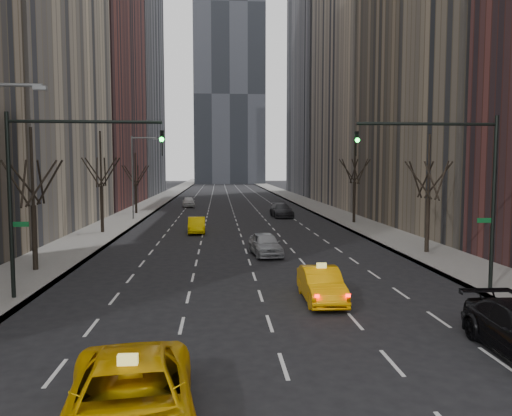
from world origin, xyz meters
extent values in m
cube|color=slate|center=(-12.25, 70.00, 0.07)|extent=(4.50, 320.00, 0.15)
cube|color=slate|center=(12.25, 70.00, 0.07)|extent=(4.50, 320.00, 0.15)
cube|color=brown|center=(-21.50, 66.00, 22.00)|extent=(14.00, 28.00, 44.00)
cube|color=slate|center=(-21.50, 96.00, 30.00)|extent=(14.00, 30.00, 60.00)
cube|color=#B7A78C|center=(21.50, 64.00, 25.00)|extent=(14.00, 28.00, 50.00)
cube|color=slate|center=(21.50, 95.00, 29.00)|extent=(14.00, 30.00, 58.00)
cube|color=black|center=(2.00, 170.00, 60.00)|extent=(24.00, 24.00, 120.00)
cylinder|color=black|center=(-12.00, 18.00, 1.93)|extent=(0.28, 0.28, 3.57)
cylinder|color=black|center=(-12.00, 18.00, 5.84)|extent=(0.16, 0.16, 4.25)
cylinder|color=black|center=(-11.85, 18.85, 4.95)|extent=(0.42, 1.80, 2.52)
cylinder|color=black|center=(-11.19, 18.29, 4.95)|extent=(1.74, 0.72, 2.52)
cylinder|color=black|center=(-11.34, 17.45, 4.95)|extent=(1.46, 1.25, 2.52)
cylinder|color=black|center=(-12.15, 17.15, 4.95)|extent=(0.42, 1.80, 2.52)
cylinder|color=black|center=(-12.81, 17.71, 4.95)|extent=(1.74, 0.72, 2.52)
cylinder|color=black|center=(-12.66, 18.55, 4.95)|extent=(1.46, 1.25, 2.52)
cylinder|color=black|center=(-12.00, 34.00, 2.15)|extent=(0.28, 0.28, 3.99)
cylinder|color=black|center=(-12.00, 34.00, 6.52)|extent=(0.16, 0.16, 4.75)
cylinder|color=black|center=(-11.85, 34.85, 5.37)|extent=(0.42, 1.80, 2.52)
cylinder|color=black|center=(-11.19, 34.29, 5.37)|extent=(1.74, 0.72, 2.52)
cylinder|color=black|center=(-11.34, 33.45, 5.37)|extent=(1.46, 1.25, 2.52)
cylinder|color=black|center=(-12.15, 33.15, 5.37)|extent=(0.42, 1.80, 2.52)
cylinder|color=black|center=(-12.81, 33.71, 5.37)|extent=(1.74, 0.72, 2.52)
cylinder|color=black|center=(-12.66, 34.55, 5.37)|extent=(1.46, 1.25, 2.52)
cylinder|color=black|center=(-12.00, 52.00, 1.83)|extent=(0.28, 0.28, 3.36)
cylinder|color=black|center=(-12.00, 52.00, 5.51)|extent=(0.16, 0.16, 4.00)
cylinder|color=black|center=(-11.85, 52.85, 4.74)|extent=(0.42, 1.80, 2.52)
cylinder|color=black|center=(-11.19, 52.29, 4.74)|extent=(1.74, 0.72, 2.52)
cylinder|color=black|center=(-11.34, 51.45, 4.74)|extent=(1.46, 1.25, 2.52)
cylinder|color=black|center=(-12.15, 51.15, 4.74)|extent=(0.42, 1.80, 2.52)
cylinder|color=black|center=(-12.81, 51.71, 4.74)|extent=(1.74, 0.72, 2.52)
cylinder|color=black|center=(-12.66, 52.55, 4.74)|extent=(1.46, 1.25, 2.52)
cylinder|color=black|center=(12.00, 22.00, 1.93)|extent=(0.28, 0.28, 3.57)
cylinder|color=black|center=(12.00, 22.00, 5.84)|extent=(0.16, 0.16, 4.25)
cylinder|color=black|center=(12.15, 22.85, 4.95)|extent=(0.42, 1.80, 2.52)
cylinder|color=black|center=(12.81, 22.29, 4.95)|extent=(1.74, 0.72, 2.52)
cylinder|color=black|center=(12.66, 21.45, 4.95)|extent=(1.46, 1.25, 2.52)
cylinder|color=black|center=(11.85, 21.15, 4.95)|extent=(0.42, 1.80, 2.52)
cylinder|color=black|center=(11.19, 21.71, 4.95)|extent=(1.74, 0.72, 2.52)
cylinder|color=black|center=(11.34, 22.55, 4.95)|extent=(1.46, 1.25, 2.52)
cylinder|color=black|center=(12.00, 40.00, 2.15)|extent=(0.28, 0.28, 3.99)
cylinder|color=black|center=(12.00, 40.00, 6.52)|extent=(0.16, 0.16, 4.75)
cylinder|color=black|center=(12.15, 40.85, 5.37)|extent=(0.42, 1.80, 2.52)
cylinder|color=black|center=(12.81, 40.29, 5.37)|extent=(1.74, 0.72, 2.52)
cylinder|color=black|center=(12.66, 39.45, 5.37)|extent=(1.46, 1.25, 2.52)
cylinder|color=black|center=(11.85, 39.15, 5.37)|extent=(0.42, 1.80, 2.52)
cylinder|color=black|center=(11.19, 39.71, 5.37)|extent=(1.74, 0.72, 2.52)
cylinder|color=black|center=(11.34, 40.55, 5.37)|extent=(1.46, 1.25, 2.52)
cylinder|color=black|center=(-10.80, 12.00, 4.15)|extent=(0.18, 0.18, 8.00)
cylinder|color=black|center=(-7.55, 12.00, 7.75)|extent=(6.50, 0.14, 0.14)
imported|color=black|center=(-4.30, 12.00, 6.85)|extent=(0.18, 0.22, 1.10)
sphere|color=#0CFF33|center=(-4.30, 11.82, 7.00)|extent=(0.20, 0.20, 0.20)
cube|color=#0C5926|center=(-10.40, 12.00, 3.35)|extent=(0.70, 0.04, 0.22)
cylinder|color=black|center=(10.80, 12.00, 4.15)|extent=(0.18, 0.18, 8.00)
cylinder|color=black|center=(7.55, 12.00, 7.75)|extent=(6.50, 0.14, 0.14)
imported|color=black|center=(4.30, 12.00, 6.85)|extent=(0.18, 0.22, 1.10)
sphere|color=#0CFF33|center=(4.30, 11.82, 7.00)|extent=(0.20, 0.20, 0.20)
cube|color=#0C5926|center=(10.40, 12.00, 3.35)|extent=(0.70, 0.04, 0.22)
cylinder|color=slate|center=(-9.90, 10.00, 8.95)|extent=(2.60, 0.14, 0.14)
cube|color=slate|center=(-8.70, 10.00, 8.85)|extent=(0.50, 0.22, 0.15)
cylinder|color=slate|center=(-11.20, 45.00, 4.65)|extent=(0.16, 0.16, 9.00)
cylinder|color=slate|center=(-9.90, 45.00, 8.95)|extent=(2.60, 0.14, 0.14)
cube|color=slate|center=(-8.70, 45.00, 8.85)|extent=(0.50, 0.22, 0.15)
imported|color=#E4A904|center=(-3.76, 0.23, 0.84)|extent=(3.52, 6.36, 1.68)
imported|color=#FFA705|center=(2.55, 10.92, 0.73)|extent=(1.60, 4.45, 1.46)
imported|color=#A3A6AB|center=(1.18, 22.30, 0.75)|extent=(2.26, 4.59, 1.51)
imported|color=yellow|center=(-3.82, 33.88, 0.69)|extent=(1.64, 4.27, 1.39)
imported|color=#2B2B30|center=(5.40, 47.18, 0.79)|extent=(2.49, 5.53, 1.57)
imported|color=silver|center=(-6.24, 62.75, 0.74)|extent=(2.08, 4.48, 1.49)
camera|label=1|loc=(-1.86, -10.06, 5.82)|focal=35.00mm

